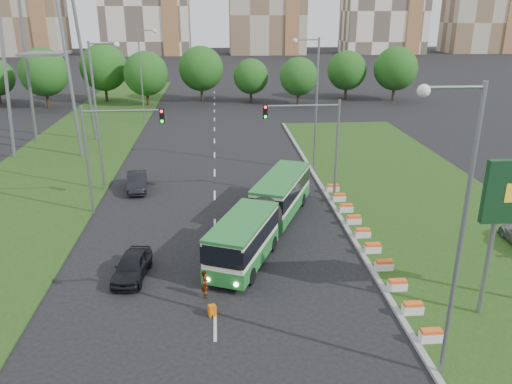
{
  "coord_description": "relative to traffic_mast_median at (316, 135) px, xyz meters",
  "views": [
    {
      "loc": [
        -2.64,
        -26.15,
        14.23
      ],
      "look_at": [
        -0.14,
        5.47,
        2.6
      ],
      "focal_mm": 35.0,
      "sensor_mm": 36.0,
      "label": 1
    }
  ],
  "objects": [
    {
      "name": "pedestrian",
      "position": [
        -8.27,
        -13.27,
        -4.58
      ],
      "size": [
        0.46,
        0.62,
        1.54
      ],
      "primitive_type": "imported",
      "rotation": [
        0.0,
        0.0,
        1.75
      ],
      "color": "gray",
      "rests_on": "ground"
    },
    {
      "name": "car_left_far",
      "position": [
        -14.23,
        3.84,
        -4.62
      ],
      "size": [
        2.06,
        4.57,
        1.46
      ],
      "primitive_type": "imported",
      "rotation": [
        0.0,
        0.0,
        0.12
      ],
      "color": "black",
      "rests_on": "ground"
    },
    {
      "name": "grass_median",
      "position": [
        8.22,
        -2.0,
        -5.27
      ],
      "size": [
        14.0,
        60.0,
        0.15
      ],
      "primitive_type": "cube",
      "color": "#1F3F12",
      "rests_on": "ground"
    },
    {
      "name": "traffic_mast_median",
      "position": [
        0.0,
        0.0,
        0.0
      ],
      "size": [
        5.76,
        0.32,
        8.0
      ],
      "color": "gray",
      "rests_on": "ground"
    },
    {
      "name": "median_kerb",
      "position": [
        1.27,
        -2.0,
        -5.26
      ],
      "size": [
        0.3,
        60.0,
        0.18
      ],
      "primitive_type": "cube",
      "color": "gray",
      "rests_on": "ground"
    },
    {
      "name": "left_verge",
      "position": [
        -22.78,
        15.0,
        -5.3
      ],
      "size": [
        12.0,
        110.0,
        0.1
      ],
      "primitive_type": "cube",
      "color": "#1F3F12",
      "rests_on": "ground"
    },
    {
      "name": "flower_planters",
      "position": [
        1.92,
        -8.1,
        -4.9
      ],
      "size": [
        1.1,
        20.3,
        0.6
      ],
      "primitive_type": null,
      "color": "white",
      "rests_on": "grass_median"
    },
    {
      "name": "traffic_mast_left",
      "position": [
        -15.16,
        -1.0,
        0.0
      ],
      "size": [
        5.76,
        0.32,
        8.0
      ],
      "color": "gray",
      "rests_on": "ground"
    },
    {
      "name": "car_left_near",
      "position": [
        -12.41,
        -10.85,
        -4.65
      ],
      "size": [
        2.08,
        4.24,
        1.39
      ],
      "primitive_type": "imported",
      "rotation": [
        0.0,
        0.0,
        -0.11
      ],
      "color": "black",
      "rests_on": "ground"
    },
    {
      "name": "street_lamps",
      "position": [
        -7.78,
        0.0,
        0.65
      ],
      "size": [
        36.0,
        60.0,
        12.0
      ],
      "primitive_type": null,
      "color": "gray",
      "rests_on": "ground"
    },
    {
      "name": "ground",
      "position": [
        -4.78,
        -10.0,
        -5.35
      ],
      "size": [
        360.0,
        360.0,
        0.0
      ],
      "primitive_type": "plane",
      "color": "black",
      "rests_on": "ground"
    },
    {
      "name": "articulated_bus",
      "position": [
        -4.64,
        -5.75,
        -3.77
      ],
      "size": [
        2.44,
        15.63,
        2.57
      ],
      "rotation": [
        0.0,
        0.0,
        -0.4
      ],
      "color": "silver",
      "rests_on": "ground"
    },
    {
      "name": "tree_line",
      "position": [
        5.22,
        45.0,
        -0.85
      ],
      "size": [
        120.0,
        8.0,
        9.0
      ],
      "primitive_type": null,
      "color": "#1C5015",
      "rests_on": "ground"
    },
    {
      "name": "lane_markings",
      "position": [
        -7.78,
        10.0,
        -5.35
      ],
      "size": [
        0.2,
        100.0,
        0.01
      ],
      "primitive_type": null,
      "color": "#B9B8B1",
      "rests_on": "ground"
    },
    {
      "name": "shopping_trolley",
      "position": [
        -7.91,
        -15.04,
        -5.05
      ],
      "size": [
        0.35,
        0.37,
        0.6
      ],
      "rotation": [
        0.0,
        0.0,
        0.36
      ],
      "color": "orange",
      "rests_on": "ground"
    }
  ]
}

